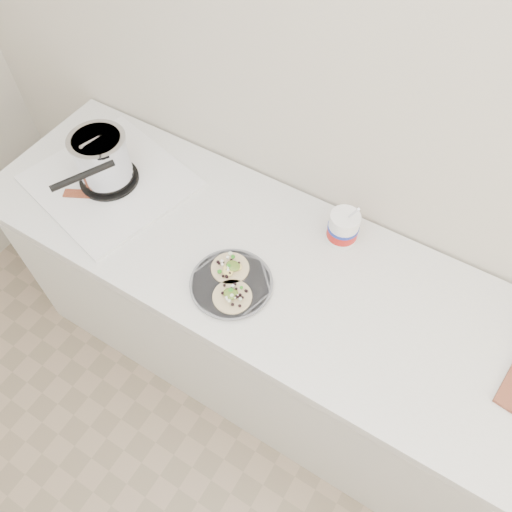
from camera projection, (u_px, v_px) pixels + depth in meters
The scene contains 5 objects.
counter at pixel (303, 341), 1.95m from camera, with size 2.44×0.66×0.90m.
stove at pixel (105, 166), 1.76m from camera, with size 0.62×0.59×0.25m.
taco_plate at pixel (231, 282), 1.56m from camera, with size 0.26×0.26×0.04m.
tub at pixel (344, 227), 1.62m from camera, with size 0.10×0.10×0.23m.
bacon_plate at pixel (88, 196), 1.78m from camera, with size 0.26×0.26×0.02m.
Camera 1 is at (0.29, 0.61, 2.24)m, focal length 35.00 mm.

